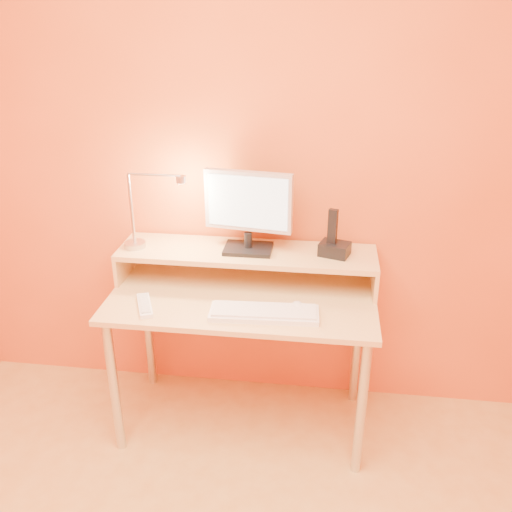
# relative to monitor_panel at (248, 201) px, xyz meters

# --- Properties ---
(wall_back) EXTENTS (3.00, 0.04, 2.50)m
(wall_back) POSITION_rel_monitor_panel_xyz_m (-0.01, 0.16, 0.13)
(wall_back) COLOR orange
(wall_back) RESTS_ON floor
(desk_leg_fl) EXTENTS (0.04, 0.04, 0.69)m
(desk_leg_fl) POSITION_rel_monitor_panel_xyz_m (-0.56, -0.41, -0.77)
(desk_leg_fl) COLOR silver
(desk_leg_fl) RESTS_ON floor
(desk_leg_fr) EXTENTS (0.04, 0.04, 0.69)m
(desk_leg_fr) POSITION_rel_monitor_panel_xyz_m (0.54, -0.41, -0.77)
(desk_leg_fr) COLOR silver
(desk_leg_fr) RESTS_ON floor
(desk_leg_bl) EXTENTS (0.04, 0.04, 0.69)m
(desk_leg_bl) POSITION_rel_monitor_panel_xyz_m (-0.56, 0.09, -0.77)
(desk_leg_bl) COLOR silver
(desk_leg_bl) RESTS_ON floor
(desk_leg_br) EXTENTS (0.04, 0.04, 0.69)m
(desk_leg_br) POSITION_rel_monitor_panel_xyz_m (0.54, 0.09, -0.77)
(desk_leg_br) COLOR silver
(desk_leg_br) RESTS_ON floor
(desk_lower) EXTENTS (1.20, 0.60, 0.02)m
(desk_lower) POSITION_rel_monitor_panel_xyz_m (-0.01, -0.16, -0.41)
(desk_lower) COLOR #DBB27C
(desk_lower) RESTS_ON floor
(shelf_riser_left) EXTENTS (0.02, 0.30, 0.14)m
(shelf_riser_left) POSITION_rel_monitor_panel_xyz_m (-0.60, -0.01, -0.33)
(shelf_riser_left) COLOR #DBB27C
(shelf_riser_left) RESTS_ON desk_lower
(shelf_riser_right) EXTENTS (0.02, 0.30, 0.14)m
(shelf_riser_right) POSITION_rel_monitor_panel_xyz_m (0.58, -0.01, -0.33)
(shelf_riser_right) COLOR #DBB27C
(shelf_riser_right) RESTS_ON desk_lower
(desk_shelf) EXTENTS (1.20, 0.30, 0.02)m
(desk_shelf) POSITION_rel_monitor_panel_xyz_m (-0.01, -0.01, -0.25)
(desk_shelf) COLOR #DBB27C
(desk_shelf) RESTS_ON desk_lower
(monitor_foot) EXTENTS (0.22, 0.16, 0.02)m
(monitor_foot) POSITION_rel_monitor_panel_xyz_m (-0.00, -0.01, -0.23)
(monitor_foot) COLOR black
(monitor_foot) RESTS_ON desk_shelf
(monitor_neck) EXTENTS (0.04, 0.04, 0.07)m
(monitor_neck) POSITION_rel_monitor_panel_xyz_m (-0.00, -0.01, -0.19)
(monitor_neck) COLOR black
(monitor_neck) RESTS_ON monitor_foot
(monitor_panel) EXTENTS (0.40, 0.09, 0.27)m
(monitor_panel) POSITION_rel_monitor_panel_xyz_m (0.00, 0.00, 0.00)
(monitor_panel) COLOR silver
(monitor_panel) RESTS_ON monitor_neck
(monitor_back) EXTENTS (0.36, 0.06, 0.23)m
(monitor_back) POSITION_rel_monitor_panel_xyz_m (-0.00, 0.02, 0.00)
(monitor_back) COLOR black
(monitor_back) RESTS_ON monitor_panel
(monitor_screen) EXTENTS (0.36, 0.05, 0.24)m
(monitor_screen) POSITION_rel_monitor_panel_xyz_m (0.00, -0.02, 0.00)
(monitor_screen) COLOR silver
(monitor_screen) RESTS_ON monitor_panel
(lamp_base) EXTENTS (0.10, 0.10, 0.02)m
(lamp_base) POSITION_rel_monitor_panel_xyz_m (-0.53, -0.04, -0.23)
(lamp_base) COLOR silver
(lamp_base) RESTS_ON desk_shelf
(lamp_post) EXTENTS (0.01, 0.01, 0.33)m
(lamp_post) POSITION_rel_monitor_panel_xyz_m (-0.53, -0.04, -0.05)
(lamp_post) COLOR silver
(lamp_post) RESTS_ON lamp_base
(lamp_arm) EXTENTS (0.24, 0.01, 0.01)m
(lamp_arm) POSITION_rel_monitor_panel_xyz_m (-0.41, -0.04, 0.12)
(lamp_arm) COLOR silver
(lamp_arm) RESTS_ON lamp_post
(lamp_head) EXTENTS (0.04, 0.04, 0.03)m
(lamp_head) POSITION_rel_monitor_panel_xyz_m (-0.29, -0.04, 0.10)
(lamp_head) COLOR silver
(lamp_head) RESTS_ON lamp_arm
(lamp_bulb) EXTENTS (0.03, 0.03, 0.00)m
(lamp_bulb) POSITION_rel_monitor_panel_xyz_m (-0.29, -0.04, 0.09)
(lamp_bulb) COLOR #FFEAC6
(lamp_bulb) RESTS_ON lamp_head
(phone_dock) EXTENTS (0.15, 0.13, 0.06)m
(phone_dock) POSITION_rel_monitor_panel_xyz_m (0.40, -0.01, -0.21)
(phone_dock) COLOR black
(phone_dock) RESTS_ON desk_shelf
(phone_handset) EXTENTS (0.05, 0.04, 0.16)m
(phone_handset) POSITION_rel_monitor_panel_xyz_m (0.38, -0.01, -0.10)
(phone_handset) COLOR black
(phone_handset) RESTS_ON phone_dock
(phone_led) EXTENTS (0.01, 0.00, 0.04)m
(phone_led) POSITION_rel_monitor_panel_xyz_m (0.44, -0.06, -0.21)
(phone_led) COLOR #141EEF
(phone_led) RESTS_ON phone_dock
(keyboard) EXTENTS (0.47, 0.17, 0.02)m
(keyboard) POSITION_rel_monitor_panel_xyz_m (0.11, -0.32, -0.39)
(keyboard) COLOR white
(keyboard) RESTS_ON desk_lower
(mouse) EXTENTS (0.08, 0.11, 0.03)m
(mouse) POSITION_rel_monitor_panel_xyz_m (0.25, -0.26, -0.38)
(mouse) COLOR white
(mouse) RESTS_ON desk_lower
(remote_control) EXTENTS (0.13, 0.21, 0.02)m
(remote_control) POSITION_rel_monitor_panel_xyz_m (-0.41, -0.32, -0.39)
(remote_control) COLOR white
(remote_control) RESTS_ON desk_lower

